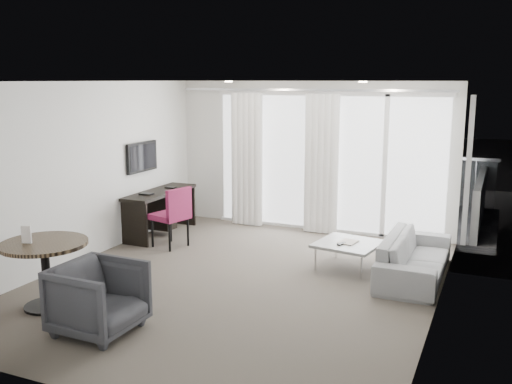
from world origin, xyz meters
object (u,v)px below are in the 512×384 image
at_px(round_table, 46,275).
at_px(rattan_chair_b, 410,192).
at_px(tub_armchair, 99,298).
at_px(coffee_table, 348,255).
at_px(desk_chair, 170,217).
at_px(sofa, 415,257).
at_px(desk, 161,213).
at_px(rattan_chair_a, 354,199).

relative_size(round_table, rattan_chair_b, 1.28).
height_order(tub_armchair, coffee_table, tub_armchair).
relative_size(desk_chair, sofa, 0.50).
bearing_deg(desk, round_table, -80.40).
bearing_deg(rattan_chair_b, round_table, -99.14).
distance_m(desk, tub_armchair, 3.89).
distance_m(desk, coffee_table, 3.45).
height_order(coffee_table, rattan_chair_a, rattan_chair_a).
height_order(round_table, rattan_chair_a, round_table).
xyz_separation_m(desk, coffee_table, (3.41, -0.47, -0.19)).
height_order(desk, rattan_chair_b, rattan_chair_b).
distance_m(round_table, rattan_chair_b, 7.46).
height_order(sofa, rattan_chair_a, rattan_chair_a).
xyz_separation_m(desk_chair, rattan_chair_b, (3.10, 4.09, -0.10)).
xyz_separation_m(round_table, sofa, (3.78, 2.78, -0.11)).
height_order(round_table, rattan_chair_b, round_table).
bearing_deg(round_table, tub_armchair, -17.03).
bearing_deg(tub_armchair, rattan_chair_a, -10.05).
bearing_deg(coffee_table, desk, 172.17).
bearing_deg(desk, rattan_chair_a, 42.17).
bearing_deg(rattan_chair_a, sofa, -69.31).
distance_m(desk_chair, round_table, 2.70).
bearing_deg(rattan_chair_a, desk_chair, -133.13).
height_order(tub_armchair, rattan_chair_b, rattan_chair_b).
relative_size(desk, rattan_chair_a, 2.17).
relative_size(desk_chair, rattan_chair_a, 1.31).
distance_m(desk_chair, rattan_chair_a, 3.77).
bearing_deg(rattan_chair_a, desk, -145.04).
bearing_deg(tub_armchair, round_table, 74.15).
bearing_deg(rattan_chair_a, coffee_table, -84.69).
xyz_separation_m(sofa, rattan_chair_a, (-1.57, 2.97, 0.09)).
xyz_separation_m(desk, round_table, (0.55, -3.26, 0.02)).
height_order(round_table, sofa, round_table).
bearing_deg(sofa, coffee_table, 89.39).
bearing_deg(rattan_chair_b, tub_armchair, -91.08).
relative_size(desk, round_table, 1.63).
bearing_deg(desk, coffee_table, -7.83).
distance_m(desk_chair, coffee_table, 2.89).
bearing_deg(coffee_table, rattan_chair_a, 102.52).
xyz_separation_m(tub_armchair, coffee_table, (1.86, 3.10, -0.19)).
xyz_separation_m(coffee_table, rattan_chair_b, (0.23, 4.00, 0.20)).
bearing_deg(tub_armchair, desk, 24.68).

